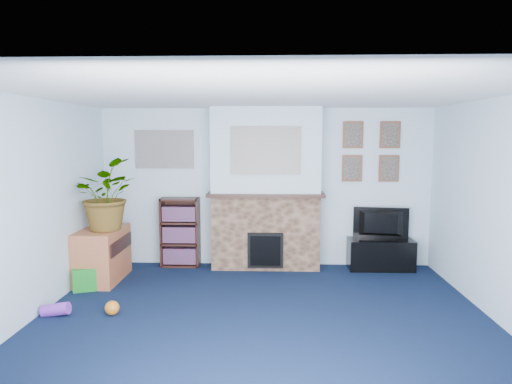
{
  "coord_description": "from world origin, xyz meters",
  "views": [
    {
      "loc": [
        0.1,
        -4.68,
        1.99
      ],
      "look_at": [
        -0.11,
        0.98,
        1.29
      ],
      "focal_mm": 32.0,
      "sensor_mm": 36.0,
      "label": 1
    }
  ],
  "objects_px": {
    "tv_stand": "(380,254)",
    "sideboard": "(102,255)",
    "television": "(381,224)",
    "bookshelf": "(180,234)"
  },
  "relations": [
    {
      "from": "tv_stand",
      "to": "sideboard",
      "type": "xyz_separation_m",
      "value": [
        -3.96,
        -0.67,
        0.12
      ]
    },
    {
      "from": "tv_stand",
      "to": "television",
      "type": "relative_size",
      "value": 1.18
    },
    {
      "from": "bookshelf",
      "to": "television",
      "type": "bearing_deg",
      "value": -1.07
    },
    {
      "from": "bookshelf",
      "to": "sideboard",
      "type": "bearing_deg",
      "value": -141.46
    },
    {
      "from": "television",
      "to": "bookshelf",
      "type": "distance_m",
      "value": 3.03
    },
    {
      "from": "television",
      "to": "sideboard",
      "type": "xyz_separation_m",
      "value": [
        -3.96,
        -0.69,
        -0.34
      ]
    },
    {
      "from": "tv_stand",
      "to": "television",
      "type": "xyz_separation_m",
      "value": [
        0.0,
        0.02,
        0.46
      ]
    },
    {
      "from": "sideboard",
      "to": "bookshelf",
      "type": "bearing_deg",
      "value": 38.54
    },
    {
      "from": "tv_stand",
      "to": "bookshelf",
      "type": "relative_size",
      "value": 0.91
    },
    {
      "from": "television",
      "to": "bookshelf",
      "type": "bearing_deg",
      "value": 6.81
    }
  ]
}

